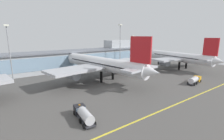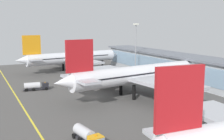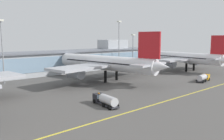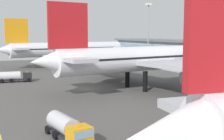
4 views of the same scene
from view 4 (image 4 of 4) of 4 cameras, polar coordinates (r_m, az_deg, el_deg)
name	(u,v)px [view 4 (image 4 of 4)]	position (r m, az deg, el deg)	size (l,w,h in m)	color
ground_plane	(87,89)	(73.65, -4.61, -3.56)	(180.34, 180.34, 0.00)	#514F4C
airliner_near_left	(68,50)	(125.72, -8.18, 3.78)	(44.25, 56.34, 18.66)	black
airliner_near_right	(147,59)	(74.56, 6.56, 2.04)	(50.17, 57.67, 19.42)	black
fuel_tanker_truck	(69,128)	(38.98, -8.06, -10.67)	(9.31, 4.09, 2.90)	black
baggage_tug_near	(16,76)	(88.25, -17.34, -1.14)	(3.88, 9.28, 2.90)	black
apron_light_mast_centre	(148,27)	(113.12, 6.73, 7.98)	(1.80, 1.80, 24.05)	gray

